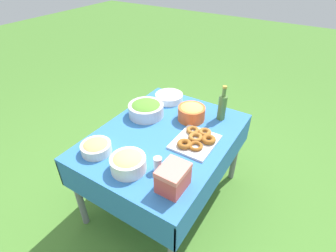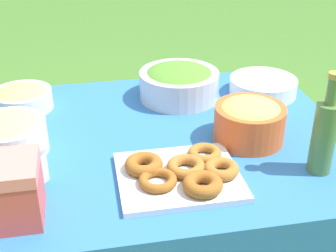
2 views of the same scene
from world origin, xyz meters
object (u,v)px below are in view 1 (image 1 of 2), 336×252
(bread_bowl, at_px, (96,147))
(fruit_bowl, at_px, (191,112))
(olive_oil_bottle, at_px, (222,106))
(cooler_box, at_px, (173,178))
(donut_platter, at_px, (196,140))
(salad_bowl, at_px, (146,109))
(pasta_bowl, at_px, (128,162))
(plate_stack, at_px, (169,97))

(bread_bowl, bearing_deg, fruit_bowl, 153.26)
(olive_oil_bottle, relative_size, cooler_box, 1.59)
(cooler_box, bearing_deg, donut_platter, -169.98)
(fruit_bowl, bearing_deg, salad_bowl, -66.59)
(pasta_bowl, height_order, bread_bowl, pasta_bowl)
(donut_platter, xyz_separation_m, bread_bowl, (0.45, -0.52, 0.02))
(salad_bowl, distance_m, plate_stack, 0.31)
(plate_stack, xyz_separation_m, fruit_bowl, (0.17, 0.31, 0.04))
(pasta_bowl, height_order, cooler_box, cooler_box)
(fruit_bowl, bearing_deg, cooler_box, 19.87)
(fruit_bowl, bearing_deg, donut_platter, 34.87)
(salad_bowl, relative_size, bread_bowl, 1.40)
(pasta_bowl, bearing_deg, cooler_box, 93.87)
(plate_stack, distance_m, cooler_box, 1.02)
(pasta_bowl, distance_m, bread_bowl, 0.29)
(cooler_box, bearing_deg, pasta_bowl, -86.13)
(plate_stack, height_order, bread_bowl, bread_bowl)
(donut_platter, bearing_deg, bread_bowl, -49.11)
(bread_bowl, relative_size, cooler_box, 1.12)
(salad_bowl, relative_size, cooler_box, 1.57)
(bread_bowl, distance_m, fruit_bowl, 0.78)
(pasta_bowl, bearing_deg, fruit_bowl, 175.08)
(salad_bowl, bearing_deg, bread_bowl, -1.39)
(bread_bowl, xyz_separation_m, cooler_box, (-0.01, 0.60, 0.04))
(cooler_box, bearing_deg, salad_bowl, -132.83)
(donut_platter, height_order, fruit_bowl, fruit_bowl)
(olive_oil_bottle, height_order, fruit_bowl, olive_oil_bottle)
(olive_oil_bottle, bearing_deg, pasta_bowl, -17.03)
(salad_bowl, distance_m, pasta_bowl, 0.63)
(bread_bowl, bearing_deg, olive_oil_bottle, 146.57)
(salad_bowl, xyz_separation_m, donut_platter, (0.10, 0.51, -0.04))
(salad_bowl, xyz_separation_m, cooler_box, (0.54, 0.59, 0.02))
(plate_stack, bearing_deg, olive_oil_bottle, 86.42)
(donut_platter, distance_m, fruit_bowl, 0.30)
(plate_stack, bearing_deg, cooler_box, 33.29)
(olive_oil_bottle, height_order, bread_bowl, olive_oil_bottle)
(salad_bowl, height_order, plate_stack, salad_bowl)
(salad_bowl, distance_m, olive_oil_bottle, 0.61)
(salad_bowl, height_order, olive_oil_bottle, olive_oil_bottle)
(plate_stack, bearing_deg, salad_bowl, -4.51)
(salad_bowl, height_order, donut_platter, salad_bowl)
(donut_platter, bearing_deg, plate_stack, -130.37)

